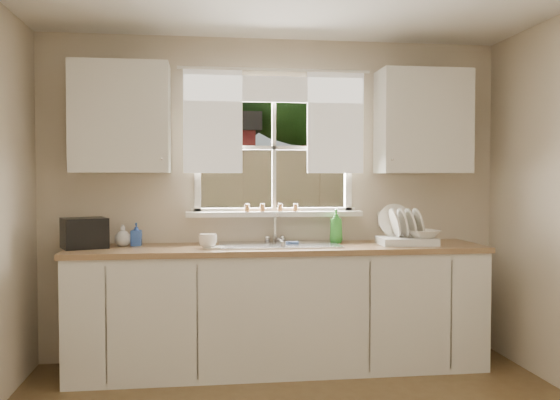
{
  "coord_description": "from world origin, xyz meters",
  "views": [
    {
      "loc": [
        -0.56,
        -2.63,
        1.4
      ],
      "look_at": [
        0.0,
        1.65,
        1.25
      ],
      "focal_mm": 38.0,
      "sensor_mm": 36.0,
      "label": 1
    }
  ],
  "objects": [
    {
      "name": "upper_cabinet_left",
      "position": [
        -1.15,
        1.82,
        1.85
      ],
      "size": [
        0.7,
        0.33,
        0.8
      ],
      "primitive_type": "cube",
      "color": "silver",
      "rests_on": "room_walls"
    },
    {
      "name": "window",
      "position": [
        0.0,
        2.0,
        1.49
      ],
      "size": [
        1.38,
        0.16,
        1.06
      ],
      "color": "white",
      "rests_on": "room_walls"
    },
    {
      "name": "soap_bottle_b",
      "position": [
        -1.05,
        1.83,
        0.99
      ],
      "size": [
        0.08,
        0.08,
        0.17
      ],
      "primitive_type": "imported",
      "rotation": [
        0.0,
        0.0,
        -0.03
      ],
      "color": "#3158B8",
      "rests_on": "countertop"
    },
    {
      "name": "cup",
      "position": [
        -0.53,
        1.6,
        0.96
      ],
      "size": [
        0.17,
        0.17,
        0.1
      ],
      "primitive_type": "imported",
      "rotation": [
        0.0,
        0.0,
        0.36
      ],
      "color": "white",
      "rests_on": "countertop"
    },
    {
      "name": "sill_jars",
      "position": [
        -0.03,
        1.94,
        1.18
      ],
      "size": [
        0.42,
        0.04,
        0.06
      ],
      "color": "brown",
      "rests_on": "window"
    },
    {
      "name": "black_appliance",
      "position": [
        -1.4,
        1.72,
        1.02
      ],
      "size": [
        0.37,
        0.35,
        0.22
      ],
      "primitive_type": "cube",
      "rotation": [
        0.0,
        0.0,
        0.39
      ],
      "color": "black",
      "rests_on": "countertop"
    },
    {
      "name": "dish_rack",
      "position": [
        0.96,
        1.65,
        0.99
      ],
      "size": [
        0.43,
        0.33,
        0.3
      ],
      "color": "white",
      "rests_on": "countertop"
    },
    {
      "name": "bowl",
      "position": [
        1.07,
        1.6,
        0.99
      ],
      "size": [
        0.28,
        0.28,
        0.06
      ],
      "primitive_type": "imported",
      "rotation": [
        0.0,
        0.0,
        0.21
      ],
      "color": "white",
      "rests_on": "dish_rack"
    },
    {
      "name": "curtains",
      "position": [
        0.0,
        1.95,
        1.93
      ],
      "size": [
        1.5,
        0.03,
        0.81
      ],
      "color": "white",
      "rests_on": "room_walls"
    },
    {
      "name": "countertop",
      "position": [
        0.0,
        1.68,
        0.89
      ],
      "size": [
        3.04,
        0.65,
        0.04
      ],
      "primitive_type": "cube",
      "color": "olive",
      "rests_on": "base_cabinets"
    },
    {
      "name": "upper_cabinet_right",
      "position": [
        1.15,
        1.82,
        1.85
      ],
      "size": [
        0.7,
        0.33,
        0.8
      ],
      "primitive_type": "cube",
      "color": "silver",
      "rests_on": "room_walls"
    },
    {
      "name": "soap_bottle_c",
      "position": [
        -1.15,
        1.82,
        0.99
      ],
      "size": [
        0.16,
        0.16,
        0.16
      ],
      "primitive_type": "imported",
      "rotation": [
        0.0,
        0.0,
        0.36
      ],
      "color": "beige",
      "rests_on": "countertop"
    },
    {
      "name": "room_walls",
      "position": [
        0.0,
        -0.07,
        1.24
      ],
      "size": [
        3.62,
        4.02,
        2.5
      ],
      "color": "beige",
      "rests_on": "ground"
    },
    {
      "name": "soap_bottle_a",
      "position": [
        0.46,
        1.82,
        1.04
      ],
      "size": [
        0.13,
        0.13,
        0.26
      ],
      "primitive_type": "imported",
      "rotation": [
        0.0,
        0.0,
        -0.37
      ],
      "color": "green",
      "rests_on": "countertop"
    },
    {
      "name": "wall_outlet",
      "position": [
        0.88,
        1.99,
        1.08
      ],
      "size": [
        0.08,
        0.01,
        0.12
      ],
      "primitive_type": "cube",
      "color": "beige",
      "rests_on": "room_walls"
    },
    {
      "name": "saucer",
      "position": [
        -0.48,
        1.59,
        0.92
      ],
      "size": [
        0.16,
        0.16,
        0.01
      ],
      "primitive_type": "cylinder",
      "color": "silver",
      "rests_on": "countertop"
    },
    {
      "name": "backyard",
      "position": [
        0.58,
        8.42,
        3.46
      ],
      "size": [
        20.0,
        10.0,
        6.13
      ],
      "color": "#335421",
      "rests_on": "ground"
    },
    {
      "name": "base_cabinets",
      "position": [
        0.0,
        1.68,
        0.43
      ],
      "size": [
        3.0,
        0.62,
        0.87
      ],
      "primitive_type": "cube",
      "color": "silver",
      "rests_on": "ground"
    },
    {
      "name": "sink",
      "position": [
        0.0,
        1.71,
        0.84
      ],
      "size": [
        0.88,
        0.52,
        0.4
      ],
      "color": "#B7B7BC",
      "rests_on": "countertop"
    }
  ]
}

